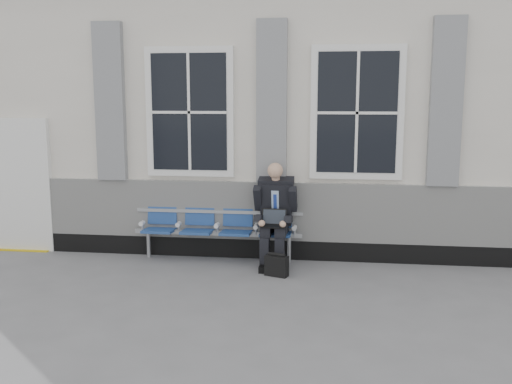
# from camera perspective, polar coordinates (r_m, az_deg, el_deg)

# --- Properties ---
(ground) EXTENTS (70.00, 70.00, 0.00)m
(ground) POSITION_cam_1_polar(r_m,az_deg,el_deg) (7.49, 7.34, -9.94)
(ground) COLOR slate
(ground) RESTS_ON ground
(station_building) EXTENTS (14.40, 4.40, 4.49)m
(station_building) POSITION_cam_1_polar(r_m,az_deg,el_deg) (10.54, 7.54, 8.01)
(station_building) COLOR silver
(station_building) RESTS_ON ground
(bench) EXTENTS (2.60, 0.47, 0.91)m
(bench) POSITION_cam_1_polar(r_m,az_deg,el_deg) (8.77, -3.85, -3.24)
(bench) COLOR #9EA0A3
(bench) RESTS_ON ground
(businessman) EXTENTS (0.64, 0.86, 1.53)m
(businessman) POSITION_cam_1_polar(r_m,az_deg,el_deg) (8.45, 1.92, -1.89)
(businessman) COLOR black
(businessman) RESTS_ON ground
(briefcase) EXTENTS (0.35, 0.24, 0.33)m
(briefcase) POSITION_cam_1_polar(r_m,az_deg,el_deg) (8.04, 2.07, -7.34)
(briefcase) COLOR black
(briefcase) RESTS_ON ground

